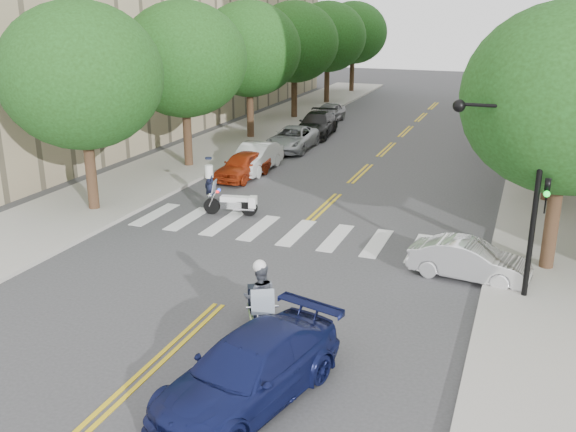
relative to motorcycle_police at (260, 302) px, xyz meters
The scene contains 26 objects.
ground 2.34m from the motorcycle_police, 146.95° to the left, with size 140.00×140.00×0.00m, color #38383A.
sidewalk_left 25.79m from the motorcycle_police, 115.99° to the left, with size 5.00×60.00×0.15m, color #9E9991.
sidewalk_right 24.43m from the motorcycle_police, 71.61° to the left, with size 5.00×60.00×0.15m, color #9E9991.
tree_l_0 13.60m from the motorcycle_police, 145.92° to the left, with size 6.40×6.40×8.45m.
tree_l_1 19.07m from the motorcycle_police, 124.94° to the left, with size 6.40×6.40×8.45m.
tree_l_2 25.89m from the motorcycle_police, 114.58° to the left, with size 6.40×6.40×8.45m.
tree_l_3 33.24m from the motorcycle_police, 108.78° to the left, with size 6.40×6.40×8.45m.
tree_l_4 40.84m from the motorcycle_police, 105.14° to the left, with size 6.40×6.40×8.45m.
tree_l_5 48.56m from the motorcycle_police, 102.66° to the left, with size 6.40×6.40×8.45m.
tree_r_0 11.03m from the motorcycle_police, 45.67° to the left, with size 6.40×6.40×8.45m.
tree_r_1 17.33m from the motorcycle_police, 65.22° to the left, with size 6.40×6.40×8.45m.
tree_r_2 24.64m from the motorcycle_police, 73.18° to the left, with size 6.40×6.40×8.45m.
tree_r_3 32.28m from the motorcycle_police, 77.34° to the left, with size 6.40×6.40×8.45m.
tree_r_4 40.06m from the motorcycle_police, 79.86° to the left, with size 6.40×6.40×8.45m.
tree_r_5 47.91m from the motorcycle_police, 81.56° to the left, with size 6.40×6.40×8.45m.
traffic_signal_pole 8.03m from the motorcycle_police, 38.24° to the left, with size 2.82×0.42×6.00m.
motorcycle_police is the anchor object (origin of this frame).
motorcycle_parked 10.08m from the motorcycle_police, 119.01° to the left, with size 2.22×0.84×1.45m.
officer_standing 11.65m from the motorcycle_police, 123.87° to the left, with size 0.62×0.40×1.69m, color black.
convertible 7.37m from the motorcycle_police, 50.33° to the left, with size 1.30×3.72×1.23m, color silver.
sedan_blue 2.96m from the motorcycle_police, 71.58° to the right, with size 2.08×5.11×1.48m, color #111747.
parked_car_a 15.81m from the motorcycle_police, 116.28° to the left, with size 1.56×3.87×1.32m, color #A63011.
parked_car_b 17.16m from the motorcycle_police, 114.06° to the left, with size 1.52×4.37×1.44m, color white.
parked_car_c 22.26m from the motorcycle_police, 108.32° to the left, with size 2.22×4.80×1.34m, color #A9ABB1.
parked_car_d 26.61m from the motorcycle_police, 105.25° to the left, with size 2.10×5.16×1.50m, color black.
parked_car_e 31.63m from the motorcycle_police, 104.15° to the left, with size 1.64×4.07×1.39m, color gray.
Camera 1 is at (7.81, -14.92, 8.29)m, focal length 40.00 mm.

